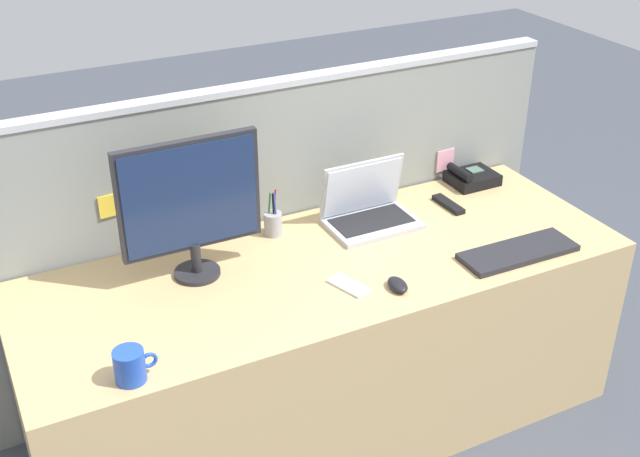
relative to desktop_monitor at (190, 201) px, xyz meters
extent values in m
plane|color=#424751|center=(0.44, -0.15, -1.03)|extent=(10.00, 10.00, 0.00)
cube|color=tan|center=(0.44, -0.15, -0.66)|extent=(2.22, 0.80, 0.74)
cube|color=gray|center=(0.44, 0.29, -0.39)|extent=(2.43, 0.06, 1.27)
cube|color=#B7BAC1|center=(0.44, 0.29, 0.25)|extent=(2.43, 0.07, 0.02)
cube|color=yellow|center=(0.88, 0.26, -0.26)|extent=(0.10, 0.01, 0.09)
cube|color=pink|center=(1.22, 0.26, -0.20)|extent=(0.09, 0.01, 0.10)
cube|color=yellow|center=(-0.21, 0.26, -0.09)|extent=(0.09, 0.01, 0.08)
cylinder|color=#232328|center=(0.00, -0.01, -0.28)|extent=(0.16, 0.16, 0.02)
cylinder|color=#232328|center=(0.00, -0.01, -0.22)|extent=(0.04, 0.04, 0.11)
cube|color=#232328|center=(0.00, 0.00, 0.02)|extent=(0.49, 0.03, 0.40)
cube|color=#19284C|center=(0.00, -0.01, 0.02)|extent=(0.46, 0.01, 0.37)
cube|color=#B2B5BC|center=(0.73, 0.02, -0.28)|extent=(0.35, 0.23, 0.02)
cube|color=black|center=(0.73, 0.03, -0.27)|extent=(0.31, 0.16, 0.00)
cube|color=#B2B5BC|center=(0.73, 0.11, -0.15)|extent=(0.35, 0.05, 0.23)
cube|color=silver|center=(0.73, 0.10, -0.16)|extent=(0.32, 0.05, 0.21)
cube|color=black|center=(1.30, 0.16, -0.26)|extent=(0.20, 0.16, 0.05)
cube|color=#4C6B5B|center=(1.33, 0.18, -0.24)|extent=(0.06, 0.06, 0.01)
cylinder|color=black|center=(1.23, 0.16, -0.22)|extent=(0.04, 0.15, 0.04)
cube|color=#232328|center=(1.10, -0.41, -0.28)|extent=(0.45, 0.16, 0.02)
ellipsoid|color=black|center=(0.58, -0.40, -0.27)|extent=(0.07, 0.11, 0.03)
cylinder|color=#99999E|center=(0.36, 0.13, -0.24)|extent=(0.07, 0.07, 0.09)
cylinder|color=blue|center=(0.36, 0.12, -0.18)|extent=(0.01, 0.02, 0.14)
cylinder|color=#238438|center=(0.35, 0.15, -0.18)|extent=(0.02, 0.01, 0.14)
cylinder|color=black|center=(0.36, 0.13, -0.18)|extent=(0.01, 0.02, 0.14)
cylinder|color=red|center=(0.37, 0.15, -0.18)|extent=(0.02, 0.01, 0.15)
cube|color=silver|center=(0.44, -0.32, -0.28)|extent=(0.11, 0.17, 0.01)
cube|color=black|center=(1.09, 0.02, -0.28)|extent=(0.05, 0.17, 0.02)
cylinder|color=blue|center=(-0.36, -0.46, -0.24)|extent=(0.09, 0.09, 0.10)
torus|color=blue|center=(-0.30, -0.46, -0.24)|extent=(0.05, 0.01, 0.05)
camera|label=1|loc=(-0.69, -2.33, 1.23)|focal=45.06mm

